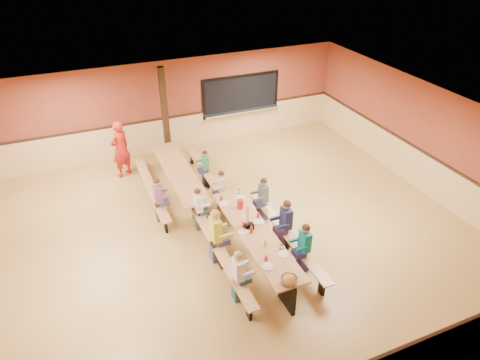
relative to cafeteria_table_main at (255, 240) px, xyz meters
name	(u,v)px	position (x,y,z in m)	size (l,w,h in m)	color
ground	(223,233)	(-0.37, 1.11, -0.53)	(12.00, 12.00, 0.00)	#A2783D
room_envelope	(222,211)	(-0.37, 1.11, 0.16)	(12.04, 10.04, 3.02)	brown
kitchen_pass_through	(241,96)	(2.23, 6.07, 0.96)	(2.78, 0.28, 1.38)	black
structural_post	(165,115)	(-0.57, 5.51, 0.97)	(0.18, 0.18, 3.00)	black
cafeteria_table_main	(255,240)	(0.00, 0.00, 0.00)	(1.91, 3.70, 0.74)	#B97A49
cafeteria_table_second	(179,177)	(-0.82, 3.29, 0.00)	(1.91, 3.70, 0.74)	#B97A49
seated_child_white_left	(238,276)	(-0.83, -1.00, 0.08)	(0.37, 0.31, 1.22)	silver
seated_adult_yellow	(216,236)	(-0.83, 0.29, 0.15)	(0.44, 0.36, 1.36)	gold
seated_child_grey_left	(199,209)	(-0.83, 1.53, 0.06)	(0.35, 0.28, 1.17)	white
seated_child_teal_right	(304,248)	(0.83, -0.76, 0.09)	(0.38, 0.31, 1.22)	#0D7687
seated_child_navy_right	(286,225)	(0.83, 0.09, 0.12)	(0.41, 0.33, 1.29)	#1F234D
seated_child_char_right	(263,199)	(0.83, 1.29, 0.07)	(0.36, 0.30, 1.20)	#535A5E
seated_child_purple_sec	(159,200)	(-1.64, 2.29, 0.08)	(0.37, 0.31, 1.22)	#7C4A73
seated_child_green_sec	(206,168)	(0.01, 3.44, 0.03)	(0.32, 0.26, 1.11)	#40815A
seated_child_tan_sec	(222,191)	(0.01, 2.13, 0.04)	(0.33, 0.27, 1.14)	beige
standing_woman	(120,149)	(-2.12, 4.95, 0.36)	(0.64, 0.42, 1.77)	red
punch_pitcher	(240,204)	(0.06, 0.99, 0.32)	(0.16, 0.16, 0.22)	#B3171F
chip_bowl	(289,280)	(-0.04, -1.65, 0.29)	(0.32, 0.32, 0.15)	orange
napkin_dispenser	(251,226)	(-0.02, 0.17, 0.28)	(0.10, 0.14, 0.13)	black
condiment_mustard	(265,243)	(0.00, -0.52, 0.30)	(0.06, 0.06, 0.17)	yellow
condiment_ketchup	(251,230)	(-0.09, 0.01, 0.30)	(0.06, 0.06, 0.17)	#B2140F
table_paddle	(247,222)	(-0.08, 0.25, 0.35)	(0.16, 0.16, 0.56)	black
place_settings	(255,230)	(0.00, 0.00, 0.27)	(0.65, 3.30, 0.11)	beige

